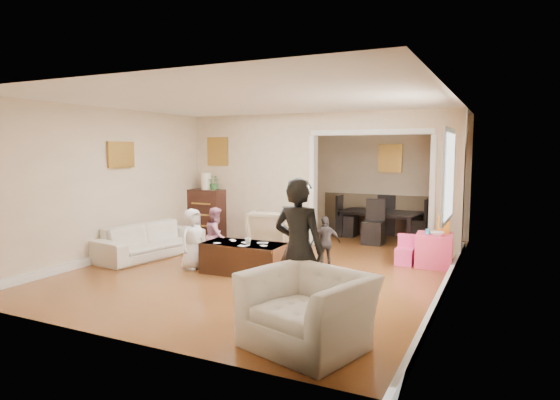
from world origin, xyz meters
The scene contains 27 objects.
floor centered at (0.00, 0.00, 0.00)m, with size 7.00×7.00×0.00m, color #975127.
partition_left centered at (-1.38, 1.80, 1.30)m, with size 2.75×0.18×2.60m, color beige.
partition_right centered at (2.48, 1.80, 1.30)m, with size 0.55×0.18×2.60m, color beige.
partition_header centered at (1.10, 1.80, 2.42)m, with size 2.22×0.18×0.35m, color beige.
window_pane centered at (2.73, -0.40, 1.55)m, with size 0.03×0.95×1.10m, color white.
framed_art_partition centered at (-2.20, 1.70, 1.85)m, with size 0.45×0.03×0.55m, color brown.
framed_art_sofa_wall centered at (-2.71, -0.60, 1.80)m, with size 0.03×0.55×0.40m, color brown.
framed_art_alcove centered at (1.10, 3.44, 1.70)m, with size 0.45×0.03×0.55m, color brown.
sofa centered at (-2.23, -0.45, 0.29)m, with size 1.97×0.77×0.57m, color beige.
armchair_back centered at (-0.63, 1.16, 0.37)m, with size 0.78×0.81×0.73m, color tan.
armchair_front centered at (1.75, -2.83, 0.36)m, with size 1.10×0.96×0.72m, color beige.
dresser centered at (-2.39, 1.53, 0.52)m, with size 0.76×0.43×1.04m, color black.
table_lamp centered at (-2.39, 1.53, 1.22)m, with size 0.22×0.22×0.36m, color #FFF6CF.
potted_plant centered at (-2.19, 1.53, 1.19)m, with size 0.27×0.23×0.30m, color #3A7735.
coffee_table centered at (-0.17, -0.72, 0.23)m, with size 1.24×0.62×0.47m, color #3A2012.
coffee_cup centered at (-0.07, -0.77, 0.51)m, with size 0.10×0.10×0.10m, color white.
play_table centered at (2.40, 0.97, 0.27)m, with size 0.56×0.56×0.54m, color #FA4174.
cereal_box centered at (2.52, 1.07, 0.69)m, with size 0.20×0.07×0.30m, color yellow.
cyan_cup centered at (2.30, 0.92, 0.58)m, with size 0.08×0.08×0.08m, color teal.
toy_block centered at (2.28, 1.09, 0.56)m, with size 0.08×0.06×0.05m, color #B72916.
play_bowl centered at (2.45, 0.85, 0.57)m, with size 0.23×0.23×0.06m, color white.
dining_table centered at (1.04, 2.99, 0.29)m, with size 1.68×0.94×0.59m, color black.
adult_person centered at (1.38, -2.20, 0.80)m, with size 0.58×0.38×1.59m, color black.
child_kneel_a centered at (-1.02, -0.87, 0.48)m, with size 0.47×0.31×0.97m, color white.
child_kneel_b centered at (-0.87, -0.42, 0.47)m, with size 0.46×0.36×0.95m, color #CA7E98.
child_toddler centered at (0.88, 0.03, 0.42)m, with size 0.50×0.21×0.85m, color black.
craft_papers centered at (-0.15, -0.73, 0.47)m, with size 0.85×0.45×0.00m.
Camera 1 is at (3.42, -6.91, 1.89)m, focal length 30.43 mm.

